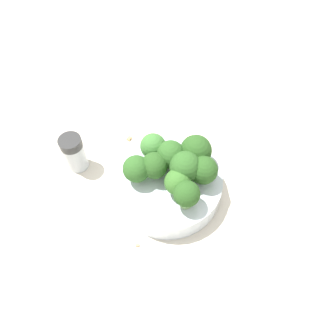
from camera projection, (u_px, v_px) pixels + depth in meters
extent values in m
plane|color=beige|center=(168.00, 191.00, 0.59)|extent=(3.00, 3.00, 0.00)
cylinder|color=silver|center=(168.00, 185.00, 0.57)|extent=(0.19, 0.19, 0.04)
cylinder|color=#7A9E5B|center=(171.00, 162.00, 0.56)|extent=(0.02, 0.02, 0.03)
sphere|color=#2D5B23|center=(171.00, 154.00, 0.54)|extent=(0.05, 0.05, 0.05)
cylinder|color=#8EB770|center=(155.00, 172.00, 0.55)|extent=(0.02, 0.02, 0.02)
sphere|color=#28511E|center=(154.00, 165.00, 0.53)|extent=(0.04, 0.04, 0.04)
cylinder|color=#8EB770|center=(177.00, 188.00, 0.53)|extent=(0.02, 0.02, 0.02)
sphere|color=#386B28|center=(178.00, 182.00, 0.52)|extent=(0.04, 0.04, 0.04)
cylinder|color=#84AD66|center=(154.00, 153.00, 0.57)|extent=(0.02, 0.02, 0.02)
sphere|color=#3D7533|center=(153.00, 146.00, 0.56)|extent=(0.04, 0.04, 0.04)
cylinder|color=#84AD66|center=(202.00, 177.00, 0.54)|extent=(0.01, 0.01, 0.02)
sphere|color=#28511E|center=(204.00, 170.00, 0.53)|extent=(0.05, 0.05, 0.05)
cylinder|color=#8EB770|center=(195.00, 158.00, 0.56)|extent=(0.02, 0.02, 0.03)
sphere|color=#28511E|center=(196.00, 151.00, 0.55)|extent=(0.05, 0.05, 0.05)
cylinder|color=#8EB770|center=(137.00, 175.00, 0.55)|extent=(0.02, 0.02, 0.02)
sphere|color=#2D5B23|center=(136.00, 169.00, 0.53)|extent=(0.05, 0.05, 0.05)
cylinder|color=#7A9E5B|center=(184.00, 175.00, 0.54)|extent=(0.02, 0.02, 0.03)
sphere|color=#2D5B23|center=(185.00, 167.00, 0.52)|extent=(0.05, 0.05, 0.05)
cylinder|color=#84AD66|center=(186.00, 200.00, 0.52)|extent=(0.02, 0.02, 0.03)
sphere|color=#28511E|center=(187.00, 194.00, 0.50)|extent=(0.04, 0.04, 0.04)
cylinder|color=#B2B7BC|center=(75.00, 156.00, 0.60)|extent=(0.04, 0.04, 0.06)
cylinder|color=#2D2D2D|center=(70.00, 143.00, 0.57)|extent=(0.04, 0.04, 0.02)
cube|color=tan|center=(137.00, 245.00, 0.53)|extent=(0.01, 0.01, 0.01)
cube|color=olive|center=(123.00, 158.00, 0.63)|extent=(0.01, 0.01, 0.01)
cube|color=tan|center=(129.00, 138.00, 0.65)|extent=(0.01, 0.01, 0.01)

